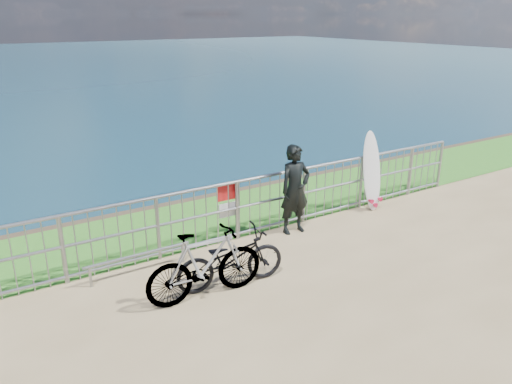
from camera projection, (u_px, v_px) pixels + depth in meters
grass_strip at (232, 213)px, 10.26m from camera, size 120.00×120.00×0.00m
railing at (261, 204)px, 9.20m from camera, size 10.06×0.10×1.13m
surfer at (295, 190)px, 9.16m from camera, size 0.63×0.43×1.68m
surfboard at (372, 174)px, 10.32m from camera, size 0.47×0.43×1.66m
bicycle_near at (230, 259)px, 7.43m from camera, size 1.74×0.81×0.88m
bicycle_far at (205, 264)px, 7.07m from camera, size 1.79×0.61×1.06m
bike_rack at (138, 257)px, 7.80m from camera, size 1.71×0.05×0.36m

